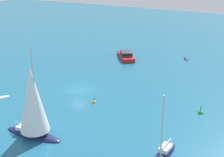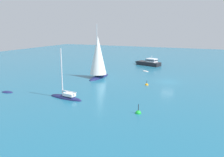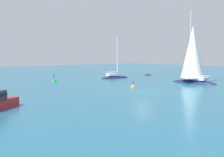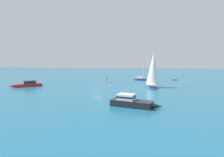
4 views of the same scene
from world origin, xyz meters
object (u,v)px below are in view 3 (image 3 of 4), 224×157
object	(u,v)px
sloop	(115,77)
mooring_buoy	(54,81)
channel_buoy	(133,87)
dinghy	(148,75)
sloop_1	(193,57)

from	to	relation	value
sloop	mooring_buoy	distance (m)	12.45
sloop	channel_buoy	size ratio (longest dim) A/B	6.78
channel_buoy	mooring_buoy	bearing A→B (deg)	12.20
sloop	channel_buoy	distance (m)	16.20
dinghy	sloop	bearing A→B (deg)	2.32
channel_buoy	mooring_buoy	world-z (taller)	mooring_buoy
dinghy	sloop_1	bearing A→B (deg)	58.48
sloop_1	channel_buoy	size ratio (longest dim) A/B	9.99
channel_buoy	sloop_1	bearing A→B (deg)	-100.45
dinghy	channel_buoy	xyz separation A→B (m)	(-14.69, 20.14, 0.01)
sloop	channel_buoy	world-z (taller)	sloop
sloop	dinghy	size ratio (longest dim) A/B	3.59
sloop	channel_buoy	xyz separation A→B (m)	(-13.43, 9.06, -0.18)
sloop_1	mooring_buoy	xyz separation A→B (m)	(17.24, 14.73, -4.19)
sloop	mooring_buoy	bearing A→B (deg)	179.44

